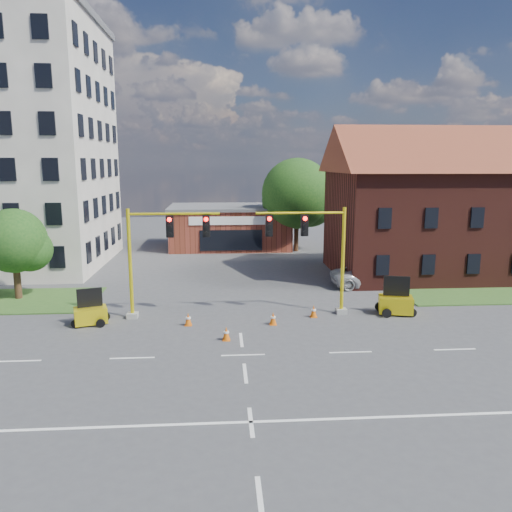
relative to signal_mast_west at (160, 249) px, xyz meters
name	(u,v)px	position (x,y,z in m)	size (l,w,h in m)	color
ground	(243,355)	(4.36, -6.00, -3.92)	(120.00, 120.00, 0.00)	#424345
grass_verge_ne	(510,296)	(22.36, 3.00, -3.88)	(14.00, 4.00, 0.08)	#315720
lane_markings	(246,383)	(4.36, -9.00, -3.91)	(60.00, 36.00, 0.01)	white
brick_shop	(230,226)	(4.36, 23.99, -1.76)	(12.40, 8.40, 4.30)	maroon
townhouse_row	(465,198)	(22.36, 10.00, 2.01)	(21.00, 11.00, 11.50)	#4F1E17
tree_large	(300,196)	(11.21, 21.08, 1.53)	(7.24, 6.89, 9.14)	#3B2415
tree_nw_front	(18,243)	(-9.44, 4.58, -0.27)	(4.28, 4.08, 5.86)	#3B2415
signal_mast_west	(160,249)	(0.00, 0.00, 0.00)	(5.30, 0.60, 6.20)	#979791
signal_mast_east	(315,248)	(8.71, 0.00, 0.00)	(5.30, 0.60, 6.20)	#979791
trailer_west	(91,314)	(-3.71, -0.98, -3.32)	(1.96, 1.60, 1.92)	yellow
trailer_east	(396,303)	(13.47, -0.30, -3.25)	(2.13, 1.67, 2.14)	yellow
cone_a	(226,334)	(3.61, -4.00, -3.58)	(0.40, 0.40, 0.70)	#D75B0B
cone_b	(188,319)	(1.59, -1.56, -3.58)	(0.40, 0.40, 0.70)	#D75B0B
cone_c	(273,319)	(6.18, -1.74, -3.58)	(0.40, 0.40, 0.70)	#D75B0B
cone_d	(314,311)	(8.62, -0.57, -3.58)	(0.40, 0.40, 0.70)	#D75B0B
pickup_white	(370,276)	(13.89, 6.24, -3.17)	(2.49, 5.40, 1.50)	silver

